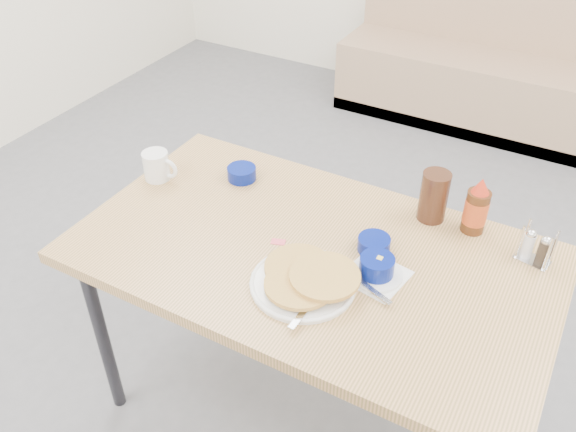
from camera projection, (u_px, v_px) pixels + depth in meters
The scene contains 11 objects.
booth_bench at pixel (497, 69), 3.80m from camera, with size 1.90×0.56×1.22m.
dining_table at pixel (311, 266), 1.83m from camera, with size 1.40×0.80×0.76m.
pancake_plate at pixel (305, 280), 1.66m from camera, with size 0.30×0.31×0.05m.
coffee_mug at pixel (157, 166), 2.06m from camera, with size 0.13×0.09×0.10m.
grits_setting at pixel (376, 269), 1.69m from camera, with size 0.18×0.19×0.07m.
creamer_bowl at pixel (242, 173), 2.08m from camera, with size 0.10×0.10×0.04m.
butter_bowl at pixel (374, 244), 1.78m from camera, with size 0.10×0.10×0.04m.
amber_tumbler at pixel (434, 196), 1.87m from camera, with size 0.09×0.09×0.16m, color #381E12.
condiment_caddy at pixel (535, 250), 1.73m from camera, with size 0.11×0.08×0.12m.
syrup_bottle at pixel (476, 208), 1.82m from camera, with size 0.07×0.07×0.19m.
sugar_wrapper at pixel (278, 242), 1.82m from camera, with size 0.04×0.03×0.00m, color #F95365.
Camera 1 is at (0.60, -0.97, 1.93)m, focal length 38.00 mm.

